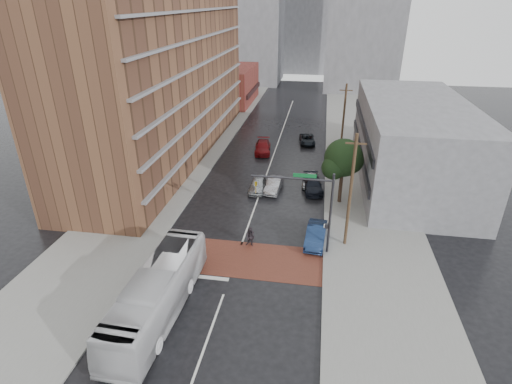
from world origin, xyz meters
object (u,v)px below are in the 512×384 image
at_px(car_travel_a, 258,185).
at_px(car_parked_mid, 313,185).
at_px(pedestrian_a, 251,235).
at_px(car_travel_c, 263,147).
at_px(suv_travel, 307,139).
at_px(transit_bus, 158,293).
at_px(car_parked_near, 316,235).
at_px(car_parked_far, 311,179).
at_px(pedestrian_b, 250,237).
at_px(car_travel_b, 274,185).

bearing_deg(car_travel_a, car_parked_mid, 10.37).
height_order(pedestrian_a, car_parked_mid, pedestrian_a).
height_order(car_travel_a, car_travel_c, car_travel_c).
bearing_deg(suv_travel, car_parked_mid, -91.57).
bearing_deg(transit_bus, suv_travel, 79.43).
distance_m(pedestrian_a, car_parked_near, 5.62).
distance_m(transit_bus, car_parked_far, 24.27).
bearing_deg(pedestrian_a, car_travel_c, 94.23).
bearing_deg(car_parked_near, suv_travel, 98.68).
xyz_separation_m(transit_bus, car_parked_far, (9.15, 22.46, -1.00)).
bearing_deg(car_parked_far, car_parked_mid, -73.64).
relative_size(pedestrian_b, car_travel_b, 0.40).
xyz_separation_m(car_parked_mid, car_parked_far, (-0.30, 1.46, -0.01)).
height_order(transit_bus, car_parked_far, transit_bus).
bearing_deg(car_travel_a, car_travel_c, 96.67).
relative_size(pedestrian_a, car_parked_near, 0.33).
bearing_deg(transit_bus, car_travel_a, 81.86).
bearing_deg(suv_travel, car_parked_near, -92.17).
bearing_deg(car_parked_mid, suv_travel, 86.13).
height_order(pedestrian_a, car_travel_c, pedestrian_a).
relative_size(transit_bus, pedestrian_a, 8.06).
bearing_deg(car_parked_mid, pedestrian_a, -121.80).
bearing_deg(pedestrian_a, car_parked_near, 8.48).
distance_m(transit_bus, car_travel_c, 32.27).
bearing_deg(car_parked_near, pedestrian_a, -165.46).
relative_size(car_parked_mid, car_parked_far, 1.20).
bearing_deg(car_parked_near, car_travel_c, 114.31).
bearing_deg(pedestrian_a, car_travel_b, 84.68).
distance_m(pedestrian_b, car_parked_mid, 12.94).
bearing_deg(car_parked_far, suv_travel, 98.92).
relative_size(car_travel_a, car_parked_near, 0.92).
xyz_separation_m(car_travel_c, suv_travel, (5.89, 4.71, -0.11)).
height_order(car_parked_near, car_parked_mid, car_parked_near).
xyz_separation_m(pedestrian_b, car_parked_far, (4.57, 13.45, -0.16)).
xyz_separation_m(pedestrian_b, car_travel_b, (0.65, 11.21, -0.14)).
height_order(pedestrian_a, suv_travel, pedestrian_a).
distance_m(pedestrian_a, car_parked_far, 13.78).
xyz_separation_m(pedestrian_a, car_travel_c, (-2.39, 22.72, -0.00)).
xyz_separation_m(transit_bus, car_travel_b, (5.24, 20.22, -0.98)).
bearing_deg(suv_travel, car_parked_far, -92.26).
bearing_deg(car_parked_near, transit_bus, -129.73).
relative_size(pedestrian_a, car_travel_c, 0.29).
height_order(pedestrian_b, suv_travel, pedestrian_b).
distance_m(car_travel_b, car_travel_c, 12.34).
bearing_deg(car_travel_a, car_parked_far, 24.30).
height_order(transit_bus, car_travel_b, transit_bus).
xyz_separation_m(transit_bus, car_travel_c, (2.18, 32.18, -0.94)).
bearing_deg(car_travel_c, pedestrian_b, -90.34).
bearing_deg(suv_travel, car_travel_b, -106.19).
xyz_separation_m(pedestrian_b, suv_travel, (3.48, 27.88, -0.21)).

